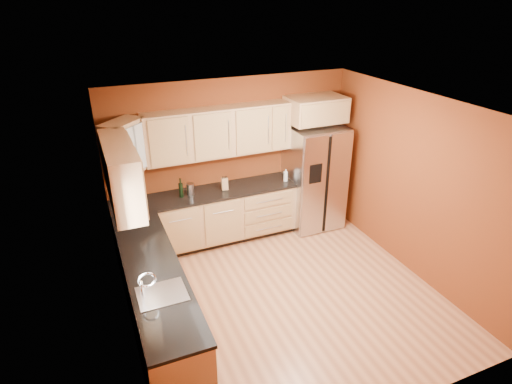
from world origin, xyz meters
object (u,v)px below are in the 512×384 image
(canister_left, at_px, (190,189))
(soap_dispenser, at_px, (286,175))
(refrigerator, at_px, (314,177))
(wine_bottle_a, at_px, (181,188))
(knife_block, at_px, (225,184))

(canister_left, xyz_separation_m, soap_dispenser, (1.59, -0.10, 0.01))
(refrigerator, height_order, canister_left, refrigerator)
(wine_bottle_a, distance_m, soap_dispenser, 1.74)
(canister_left, xyz_separation_m, knife_block, (0.55, -0.03, 0.00))
(wine_bottle_a, bearing_deg, soap_dispenser, -2.77)
(wine_bottle_a, bearing_deg, refrigerator, -1.76)
(refrigerator, relative_size, canister_left, 9.63)
(canister_left, relative_size, soap_dispenser, 0.91)
(canister_left, bearing_deg, refrigerator, -2.36)
(knife_block, distance_m, soap_dispenser, 1.04)
(canister_left, height_order, soap_dispenser, soap_dispenser)
(refrigerator, height_order, knife_block, refrigerator)
(refrigerator, xyz_separation_m, soap_dispenser, (-0.55, -0.01, 0.13))
(refrigerator, distance_m, wine_bottle_a, 2.29)
(wine_bottle_a, height_order, knife_block, wine_bottle_a)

